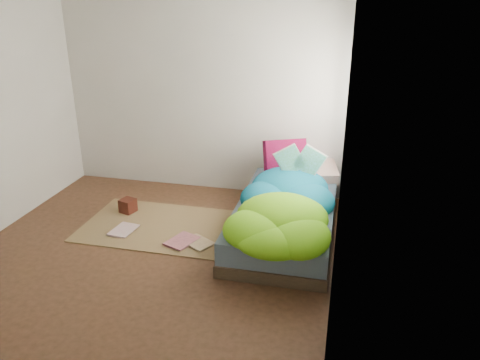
# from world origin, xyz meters

# --- Properties ---
(ground) EXTENTS (3.50, 3.50, 0.00)m
(ground) POSITION_xyz_m (0.00, 0.00, 0.00)
(ground) COLOR #3E2917
(ground) RESTS_ON ground
(room_walls) EXTENTS (3.54, 3.54, 2.62)m
(room_walls) POSITION_xyz_m (0.01, 0.01, 1.63)
(room_walls) COLOR beige
(room_walls) RESTS_ON ground
(bed) EXTENTS (1.00, 2.00, 0.34)m
(bed) POSITION_xyz_m (1.22, 0.72, 0.17)
(bed) COLOR #31251B
(bed) RESTS_ON ground
(duvet) EXTENTS (0.96, 1.84, 0.34)m
(duvet) POSITION_xyz_m (1.22, 0.50, 0.51)
(duvet) COLOR #085682
(duvet) RESTS_ON bed
(rug) EXTENTS (1.60, 1.10, 0.01)m
(rug) POSITION_xyz_m (-0.15, 0.55, 0.01)
(rug) COLOR brown
(rug) RESTS_ON ground
(pillow_floral) EXTENTS (0.72, 0.54, 0.14)m
(pillow_floral) POSITION_xyz_m (1.38, 1.50, 0.41)
(pillow_floral) COLOR silver
(pillow_floral) RESTS_ON bed
(pillow_magenta) EXTENTS (0.50, 0.33, 0.48)m
(pillow_magenta) POSITION_xyz_m (1.11, 1.38, 0.58)
(pillow_magenta) COLOR #53051A
(pillow_magenta) RESTS_ON bed
(open_book) EXTENTS (0.45, 0.14, 0.27)m
(open_book) POSITION_xyz_m (1.31, 1.02, 0.81)
(open_book) COLOR #287C35
(open_book) RESTS_ON duvet
(wooden_box) EXTENTS (0.19, 0.19, 0.16)m
(wooden_box) POSITION_xyz_m (-0.61, 0.79, 0.09)
(wooden_box) COLOR #38160C
(wooden_box) RESTS_ON rug
(floor_book_a) EXTENTS (0.26, 0.33, 0.02)m
(floor_book_a) POSITION_xyz_m (-0.56, 0.35, 0.02)
(floor_book_a) COLOR beige
(floor_book_a) RESTS_ON rug
(floor_book_b) EXTENTS (0.34, 0.39, 0.03)m
(floor_book_b) POSITION_xyz_m (0.12, 0.29, 0.03)
(floor_book_b) COLOR #C06F79
(floor_book_b) RESTS_ON rug
(floor_book_c) EXTENTS (0.37, 0.34, 0.02)m
(floor_book_c) POSITION_xyz_m (0.35, 0.17, 0.02)
(floor_book_c) COLOR tan
(floor_book_c) RESTS_ON rug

